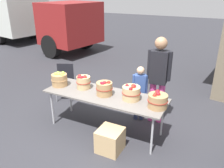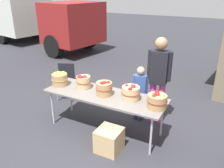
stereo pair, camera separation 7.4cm
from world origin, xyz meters
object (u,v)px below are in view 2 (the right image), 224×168
Objects in this scene: market_table at (104,96)px; vendor_adult at (159,75)px; folding_chair at (66,78)px; apple_basket_red_3 at (157,101)px; apple_basket_red_1 at (104,88)px; box_truck at (22,12)px; produce_crate at (109,140)px; apple_basket_green_0 at (60,79)px; child_customer at (140,89)px; apple_basket_red_0 at (83,82)px; apple_basket_red_2 at (131,93)px.

vendor_adult is at bearing 44.04° from market_table.
vendor_adult is 2.04× the size of folding_chair.
apple_basket_red_3 reaches higher than market_table.
apple_basket_red_1 is at bearing 39.55° from vendor_adult.
apple_basket_red_1 is 9.04m from box_truck.
produce_crate is at bearing -57.08° from folding_chair.
apple_basket_green_0 is 0.28× the size of child_customer.
child_customer is (1.46, 0.68, -0.19)m from apple_basket_green_0.
child_customer is (0.44, 0.66, -0.02)m from market_table.
apple_basket_red_0 is at bearing -57.71° from folding_chair.
box_truck is (-7.49, 5.00, 0.78)m from market_table.
box_truck is (-8.50, 5.04, 0.61)m from apple_basket_red_3.
apple_basket_red_1 is 0.93× the size of apple_basket_red_3.
apple_basket_red_2 is (0.51, 0.04, 0.17)m from market_table.
apple_basket_red_1 is 0.93m from produce_crate.
folding_chair is at bearing -6.21° from vendor_adult.
box_truck is at bearing 146.21° from apple_basket_red_1.
apple_basket_red_0 is at bearing 9.32° from child_customer.
apple_basket_red_0 reaches higher than apple_basket_red_1.
apple_basket_green_0 is at bearing 179.76° from apple_basket_red_3.
apple_basket_red_0 is at bearing 146.54° from produce_crate.
produce_crate is (1.39, -0.49, -0.68)m from apple_basket_green_0.
folding_chair is at bearing -25.12° from box_truck.
apple_basket_red_2 is 0.04× the size of box_truck.
produce_crate is at bearing -53.39° from apple_basket_red_1.
apple_basket_red_3 is 2.72m from folding_chair.
apple_basket_red_3 is at bearing 106.72° from child_customer.
apple_basket_red_0 is 0.92× the size of apple_basket_red_1.
apple_basket_red_1 is (0.51, -0.08, -0.01)m from apple_basket_red_0.
apple_basket_red_1 reaches higher than apple_basket_red_2.
apple_basket_red_0 is 0.52m from apple_basket_red_1.
child_customer is at bearing 56.60° from apple_basket_red_1.
child_customer is at bearing 95.95° from apple_basket_red_2.
market_table is 1.31× the size of vendor_adult.
market_table is 7.03× the size of apple_basket_green_0.
box_truck reaches higher than apple_basket_red_0.
apple_basket_red_1 is at bearing -23.60° from box_truck.
box_truck is (-8.00, 4.96, 0.61)m from apple_basket_red_2.
apple_basket_red_2 reaches higher than folding_chair.
folding_chair is at bearing 145.79° from produce_crate.
box_truck is (-7.93, 4.35, 0.80)m from child_customer.
box_truck is 9.25× the size of folding_chair.
folding_chair is (-1.56, 0.81, -0.37)m from apple_basket_red_1.
apple_basket_red_2 is 0.83× the size of produce_crate.
market_table is at bearing 1.49° from apple_basket_green_0.
box_truck is at bearing 146.26° from market_table.
apple_basket_red_1 is at bearing -50.33° from folding_chair.
apple_basket_red_1 is 0.51m from apple_basket_red_2.
vendor_adult reaches higher than apple_basket_green_0.
produce_crate is (0.38, -0.52, -0.51)m from market_table.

